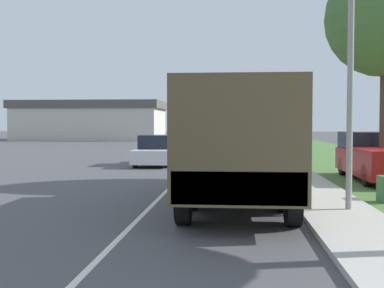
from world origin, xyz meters
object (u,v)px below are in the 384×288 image
Objects in this scene: military_truck at (237,140)px; car_second_ahead at (234,142)px; car_fourth_ahead at (201,134)px; pickup_truck at (377,157)px; car_third_ahead at (196,136)px; car_nearest_ahead at (156,151)px; lamp_post at (343,6)px.

car_second_ahead is at bearing 90.16° from military_truck.
pickup_truck is at bearing -77.75° from car_fourth_ahead.
car_third_ahead is 0.87× the size of pickup_truck.
car_nearest_ahead is 14.10m from car_second_ahead.
car_third_ahead is (-4.04, 14.48, 0.05)m from car_second_ahead.
military_truck is at bearing -89.84° from car_second_ahead.
car_nearest_ahead is 0.85× the size of pickup_truck.
lamp_post reaches higher than car_fourth_ahead.
military_truck reaches higher than car_third_ahead.
car_third_ahead is at bearing 99.04° from lamp_post.
pickup_truck reaches higher than car_fourth_ahead.
lamp_post reaches higher than car_nearest_ahead.
car_third_ahead is 35.15m from pickup_truck.
lamp_post is at bearing -112.26° from pickup_truck.
car_fourth_ahead is at bearing 97.46° from lamp_post.
car_second_ahead is 0.97× the size of car_third_ahead.
car_fourth_ahead is at bearing 99.76° from car_second_ahead.
lamp_post is at bearing -84.67° from car_second_ahead.
pickup_truck is at bearing -74.58° from car_third_ahead.
pickup_truck is at bearing 67.74° from lamp_post.
car_third_ahead reaches higher than car_second_ahead.
car_nearest_ahead is 28.02m from car_third_ahead.
pickup_truck is 0.67× the size of lamp_post.
car_third_ahead reaches higher than car_nearest_ahead.
military_truck is 4.02m from lamp_post.
lamp_post is at bearing -80.96° from car_third_ahead.
military_truck is at bearing -84.12° from car_third_ahead.
car_second_ahead is 15.04m from car_third_ahead.
car_fourth_ahead is 0.54× the size of lamp_post.
pickup_truck is 8.48m from lamp_post.
car_nearest_ahead is 37.72m from car_fourth_ahead.
car_second_ahead is 20.11m from pickup_truck.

